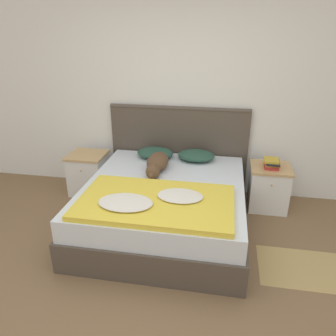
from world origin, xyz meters
The scene contains 12 objects.
ground_plane centered at (0.00, 0.00, 0.00)m, with size 16.00×16.00×0.00m, color brown.
wall_back centered at (0.00, 2.13, 1.27)m, with size 9.00×0.06×2.55m.
bed centered at (0.00, 1.08, 0.27)m, with size 1.74×1.91×0.55m.
headboard centered at (0.00, 2.06, 0.61)m, with size 1.82×0.06×1.17m.
nightstand_left centered at (-1.18, 1.75, 0.28)m, with size 0.48×0.46×0.55m.
nightstand_right centered at (1.18, 1.75, 0.28)m, with size 0.48×0.46×0.55m.
pillow_left centered at (-0.26, 1.81, 0.61)m, with size 0.46×0.35×0.13m.
pillow_right centered at (0.26, 1.81, 0.61)m, with size 0.46×0.35×0.13m.
quilt centered at (-0.01, 0.61, 0.58)m, with size 1.47×0.88×0.09m.
dog centered at (-0.16, 1.41, 0.64)m, with size 0.25×0.67×0.19m.
book_stack centered at (1.18, 1.72, 0.60)m, with size 0.19×0.23×0.11m.
rug centered at (1.62, 0.61, 0.00)m, with size 1.23×0.59×0.00m.
Camera 1 is at (0.60, -2.04, 2.11)m, focal length 35.00 mm.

